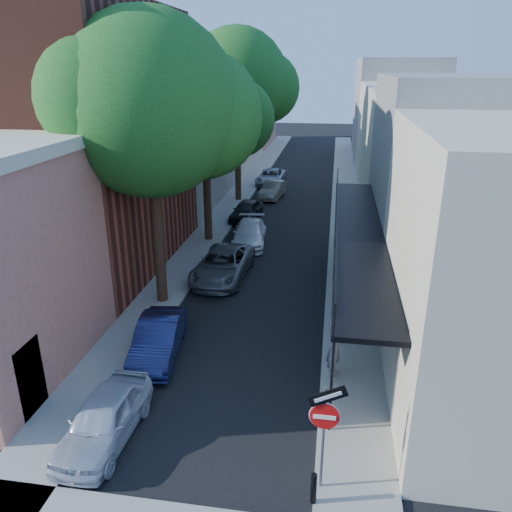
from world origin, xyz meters
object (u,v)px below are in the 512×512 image
at_px(parked_car_b, 158,339).
at_px(parked_car_c, 223,265).
at_px(sign_post, 325,420).
at_px(oak_mid, 212,112).
at_px(parked_car_d, 249,234).
at_px(oak_far, 244,82).
at_px(oak_near, 162,109).
at_px(parked_car_a, 104,419).
at_px(parked_car_f, 273,190).
at_px(bollard, 314,488).
at_px(parked_car_g, 271,177).
at_px(parked_car_e, 246,210).
at_px(pedestrian, 335,348).

relative_size(parked_car_b, parked_car_c, 0.81).
bearing_deg(sign_post, oak_mid, 110.86).
relative_size(oak_mid, parked_car_d, 2.38).
relative_size(oak_far, parked_car_d, 2.78).
xyz_separation_m(oak_near, oak_far, (0.01, 17.01, 0.38)).
distance_m(parked_car_a, parked_car_b, 4.16).
distance_m(parked_car_d, parked_car_f, 10.51).
relative_size(bollard, oak_near, 0.07).
bearing_deg(oak_mid, oak_near, -89.63).
height_order(parked_car_b, parked_car_f, parked_car_b).
relative_size(sign_post, parked_car_g, 0.66).
relative_size(oak_near, parked_car_b, 2.89).
height_order(sign_post, parked_car_e, sign_post).
bearing_deg(oak_mid, bollard, -70.10).
bearing_deg(parked_car_f, bollard, -73.37).
bearing_deg(parked_car_f, oak_mid, -93.76).
height_order(parked_car_a, parked_car_d, parked_car_a).
bearing_deg(parked_car_e, parked_car_d, -70.01).
bearing_deg(oak_near, parked_car_c, 59.63).
relative_size(oak_mid, pedestrian, 5.16).
bearing_deg(parked_car_d, bollard, -81.11).
height_order(parked_car_b, parked_car_c, parked_car_c).
height_order(bollard, oak_near, oak_near).
bearing_deg(oak_far, oak_near, -90.04).
bearing_deg(oak_near, parked_car_a, -84.79).
bearing_deg(parked_car_g, parked_car_f, -78.54).
height_order(sign_post, parked_car_d, sign_post).
relative_size(oak_near, parked_car_a, 3.02).
bearing_deg(oak_far, parked_car_d, -78.40).
bearing_deg(parked_car_d, parked_car_f, 84.57).
relative_size(oak_near, oak_mid, 1.12).
height_order(oak_far, parked_car_a, oak_far).
xyz_separation_m(parked_car_c, parked_car_g, (-0.28, 19.83, -0.05)).
relative_size(parked_car_a, parked_car_g, 0.84).
bearing_deg(parked_car_e, oak_mid, -96.29).
relative_size(bollard, parked_car_c, 0.17).
height_order(oak_far, parked_car_e, oak_far).
distance_m(sign_post, parked_car_g, 32.21).
relative_size(bollard, pedestrian, 0.41).
xyz_separation_m(oak_mid, parked_car_f, (2.02, 10.03, -6.43)).
bearing_deg(oak_mid, parked_car_a, -87.14).
xyz_separation_m(bollard, parked_car_e, (-5.38, 21.83, 0.11)).
bearing_deg(oak_mid, pedestrian, -61.65).
distance_m(oak_near, oak_mid, 8.01).
bearing_deg(parked_car_g, bollard, -78.64).
bearing_deg(oak_near, parked_car_d, 75.28).
distance_m(parked_car_b, parked_car_e, 16.32).
height_order(bollard, parked_car_a, parked_car_a).
height_order(parked_car_f, pedestrian, pedestrian).
xyz_separation_m(oak_far, parked_car_e, (0.98, -4.94, -7.63)).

